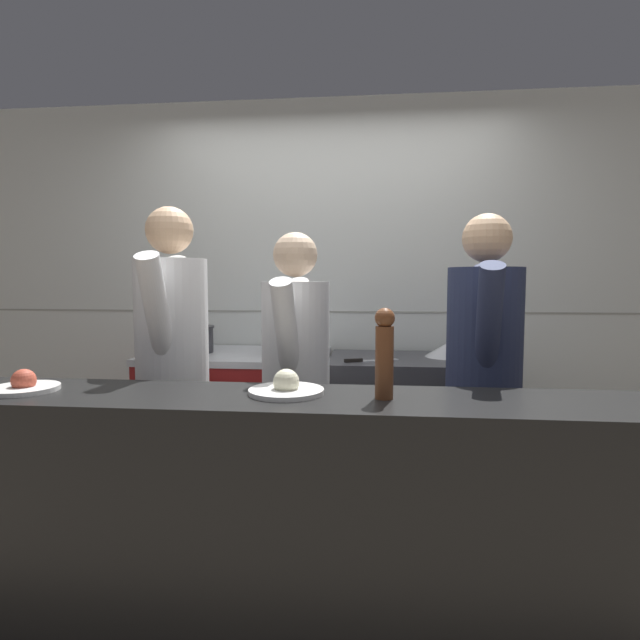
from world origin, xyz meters
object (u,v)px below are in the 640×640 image
Objects in this scene: chefs_knife at (366,360)px; plated_dish_appetiser at (286,388)px; plated_dish_main at (24,386)px; chef_line at (483,375)px; oven_range at (239,422)px; pepper_mill at (384,351)px; sauce_pot at (282,341)px; mixing_bowl_steel at (448,350)px; chef_sous at (296,381)px; stock_pot at (194,338)px; chef_head_cook at (173,364)px.

plated_dish_appetiser is at bearing -103.98° from chefs_knife.
chef_line is (1.82, 0.62, -0.04)m from plated_dish_main.
pepper_mill is at bearing -56.28° from oven_range.
sauce_pot is 0.90× the size of mixing_bowl_steel.
oven_range is 0.98m from chef_sous.
oven_range is 0.61m from sauce_pot.
stock_pot is 1.11m from chefs_knife.
stock_pot reaches higher than mixing_bowl_steel.
chef_line is at bearing -32.93° from sauce_pot.
oven_range is at bearing 71.39° from plated_dish_main.
oven_range is 1.52m from plated_dish_main.
mixing_bowl_steel reaches higher than oven_range.
oven_range is 0.71× the size of chef_sous.
plated_dish_main reaches higher than chefs_knife.
sauce_pot is 0.55m from chefs_knife.
plated_dish_appetiser is 1.00m from chef_line.
chef_sous is (0.61, -0.01, -0.07)m from chef_head_cook.
stock_pot reaches higher than oven_range.
chef_head_cook is at bearing -77.90° from stock_pot.
chefs_knife reaches higher than oven_range.
chefs_knife is (-0.50, -0.23, -0.04)m from mixing_bowl_steel.
sauce_pot is 1.51m from plated_dish_main.
plated_dish_appetiser reaches higher than mixing_bowl_steel.
chef_sous is 0.88m from chef_line.
stock_pot is 1.61m from mixing_bowl_steel.
mixing_bowl_steel is 1.48m from pepper_mill.
chefs_knife is 0.66m from chef_sous.
chef_line reaches higher than plated_dish_main.
pepper_mill is (1.17, -1.32, 0.12)m from stock_pot.
chefs_knife is 0.19× the size of chef_line.
chef_line reaches higher than oven_range.
chef_sous is at bearing -43.11° from stock_pot.
chef_head_cook reaches higher than mixing_bowl_steel.
chef_line is (0.04, -0.80, -0.01)m from mixing_bowl_steel.
pepper_mill is at bearing -65.18° from sauce_pot.
mixing_bowl_steel is at bearing 60.07° from plated_dish_appetiser.
mixing_bowl_steel reaches higher than chefs_knife.
chef_head_cook reaches higher than pepper_mill.
chef_line is (0.88, 0.00, 0.04)m from chef_sous.
plated_dish_main is at bearing -141.28° from mixing_bowl_steel.
chef_line is at bearing -46.30° from chefs_knife.
chef_head_cook is (0.32, 0.62, -0.01)m from plated_dish_main.
stock_pot is 1.05× the size of plated_dish_main.
chef_sous is (-0.41, 0.60, -0.23)m from pepper_mill.
stock_pot reaches higher than sauce_pot.
sauce_pot is at bearing 155.17° from chef_line.
chef_head_cook reaches higher than chefs_knife.
chefs_knife is at bearing 76.02° from plated_dish_appetiser.
plated_dish_appetiser is (0.99, 0.06, 0.00)m from plated_dish_main.
plated_dish_main is at bearing -176.61° from plated_dish_appetiser.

